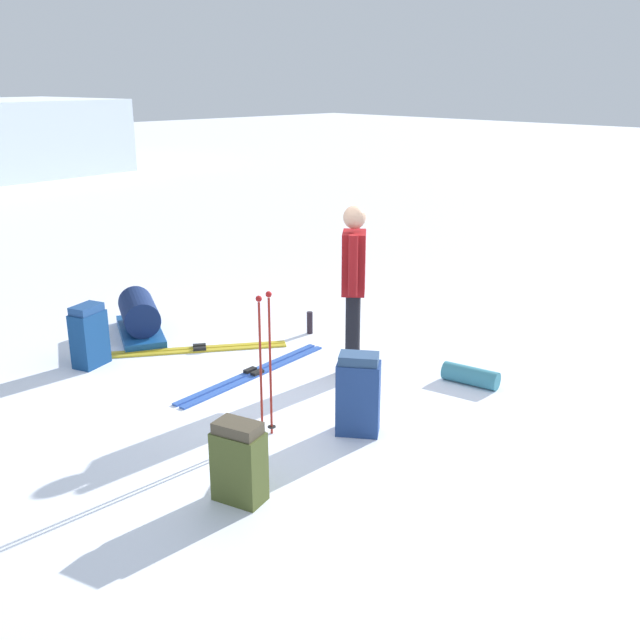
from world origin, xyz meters
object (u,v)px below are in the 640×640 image
object	(u,v)px
ski_poles_planted_near	(265,359)
thermos_bottle	(310,323)
gear_sled	(139,317)
sleeping_mat_rolled	(470,376)
ski_pair_near	(200,349)
backpack_small_spare	(239,463)
skier_standing	(354,282)
backpack_bright	(89,336)
ski_pair_far	(254,373)
backpack_large_dark	(358,395)

from	to	relation	value
ski_poles_planted_near	thermos_bottle	size ratio (longest dim) A/B	4.78
gear_sled	sleeping_mat_rolled	world-z (taller)	gear_sled
sleeping_mat_rolled	gear_sled	bearing A→B (deg)	114.31
ski_pair_near	backpack_small_spare	distance (m)	3.09
skier_standing	sleeping_mat_rolled	bearing A→B (deg)	-57.28
skier_standing	backpack_bright	distance (m)	2.78
skier_standing	backpack_bright	xyz separation A→B (m)	(-1.79, 2.03, -0.64)
ski_pair_far	ski_poles_planted_near	size ratio (longest dim) A/B	1.61
backpack_small_spare	backpack_large_dark	bearing A→B (deg)	5.59
ski_pair_near	thermos_bottle	world-z (taller)	thermos_bottle
ski_pair_near	backpack_small_spare	size ratio (longest dim) A/B	2.82
ski_pair_near	gear_sled	size ratio (longest dim) A/B	1.38
sleeping_mat_rolled	backpack_large_dark	bearing A→B (deg)	177.76
skier_standing	ski_pair_far	distance (m)	1.37
backpack_large_dark	backpack_small_spare	distance (m)	1.36
skier_standing	backpack_large_dark	world-z (taller)	skier_standing
skier_standing	sleeping_mat_rolled	size ratio (longest dim) A/B	3.09
skier_standing	ski_pair_far	size ratio (longest dim) A/B	0.85
ski_pair_far	thermos_bottle	distance (m)	1.37
ski_pair_near	ski_poles_planted_near	distance (m)	2.32
ski_poles_planted_near	gear_sled	world-z (taller)	ski_poles_planted_near
skier_standing	ski_pair_far	xyz separation A→B (m)	(-0.73, 0.67, -0.94)
ski_pair_near	gear_sled	xyz separation A→B (m)	(-0.21, 0.87, 0.21)
skier_standing	backpack_small_spare	world-z (taller)	skier_standing
skier_standing	gear_sled	xyz separation A→B (m)	(-0.94, 2.49, -0.73)
ski_pair_near	thermos_bottle	distance (m)	1.33
backpack_large_dark	ski_poles_planted_near	xyz separation A→B (m)	(-0.60, 0.47, 0.35)
ski_poles_planted_near	gear_sled	bearing A→B (deg)	79.25
backpack_large_dark	thermos_bottle	world-z (taller)	backpack_large_dark
backpack_large_dark	ski_pair_far	bearing A→B (deg)	84.06
backpack_bright	ski_poles_planted_near	bearing A→B (deg)	-83.39
backpack_small_spare	thermos_bottle	world-z (taller)	backpack_small_spare
skier_standing	ski_poles_planted_near	world-z (taller)	skier_standing
backpack_bright	ski_poles_planted_near	size ratio (longest dim) A/B	0.52
backpack_large_dark	thermos_bottle	size ratio (longest dim) A/B	2.71
ski_pair_near	sleeping_mat_rolled	bearing A→B (deg)	-62.47
backpack_bright	thermos_bottle	bearing A→B (deg)	-20.00
skier_standing	gear_sled	bearing A→B (deg)	110.63
ski_pair_near	backpack_bright	distance (m)	1.18
ski_pair_near	sleeping_mat_rolled	distance (m)	2.94
gear_sled	backpack_large_dark	bearing A→B (deg)	-89.34
skier_standing	backpack_small_spare	distance (m)	2.57
ski_poles_planted_near	ski_pair_near	bearing A→B (deg)	69.60
thermos_bottle	gear_sled	bearing A→B (deg)	138.38
skier_standing	ski_pair_near	distance (m)	2.01
thermos_bottle	backpack_small_spare	bearing A→B (deg)	-141.00
skier_standing	ski_pair_near	world-z (taller)	skier_standing
backpack_small_spare	thermos_bottle	bearing A→B (deg)	39.00
backpack_bright	backpack_small_spare	distance (m)	3.12
ski_pair_near	ski_pair_far	bearing A→B (deg)	-90.47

